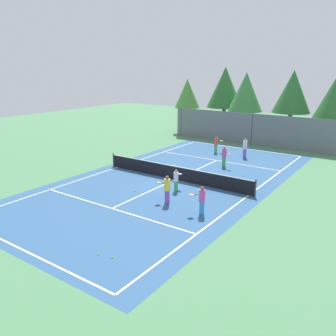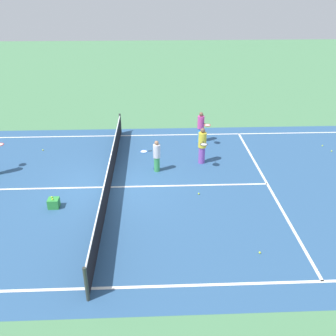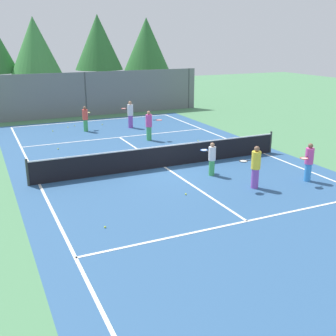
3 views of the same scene
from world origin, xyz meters
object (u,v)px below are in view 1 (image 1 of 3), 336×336
tennis_ball_1 (245,176)px  tennis_ball_6 (202,148)px  player_5 (202,200)px  tennis_ball_8 (216,148)px  tennis_ball_4 (222,148)px  tennis_ball_5 (247,162)px  player_1 (176,180)px  tennis_ball_7 (112,257)px  player_0 (216,144)px  tennis_ball_2 (98,254)px  tennis_ball_0 (80,187)px  player_3 (167,189)px  tennis_ball_10 (135,191)px  tennis_ball_9 (172,157)px  player_2 (224,156)px  ball_crate (174,168)px  player_4 (245,148)px  tennis_ball_3 (237,151)px

tennis_ball_1 → tennis_ball_6: 9.22m
player_5 → tennis_ball_8: bearing=114.5°
tennis_ball_4 → tennis_ball_5: (4.00, -3.31, 0.00)m
player_1 → tennis_ball_1: player_1 is taller
tennis_ball_7 → player_0: bearing=104.8°
tennis_ball_2 → tennis_ball_4: same height
tennis_ball_8 → tennis_ball_0: bearing=-97.7°
player_1 → player_5: bearing=-35.9°
player_3 → tennis_ball_5: player_3 is taller
tennis_ball_0 → tennis_ball_5: same height
player_1 → tennis_ball_10: bearing=-141.6°
tennis_ball_1 → tennis_ball_9: bearing=168.7°
tennis_ball_10 → player_1: bearing=38.4°
player_2 → tennis_ball_6: 6.56m
player_2 → player_3: same height
tennis_ball_7 → tennis_ball_10: size_ratio=1.00×
ball_crate → tennis_ball_0: size_ratio=6.45×
player_5 → tennis_ball_4: player_5 is taller
player_0 → player_2: 4.68m
tennis_ball_8 → tennis_ball_5: bearing=-34.1°
player_2 → tennis_ball_0: (-5.58, -10.00, -0.83)m
tennis_ball_9 → tennis_ball_0: bearing=-92.7°
player_5 → tennis_ball_2: player_5 is taller
player_3 → tennis_ball_4: 15.13m
tennis_ball_5 → tennis_ball_7: bearing=-85.6°
player_2 → player_5: bearing=-71.0°
tennis_ball_8 → ball_crate: bearing=-84.8°
tennis_ball_8 → tennis_ball_10: bearing=-84.0°
player_0 → player_4: size_ratio=0.91×
player_0 → tennis_ball_1: (5.09, -5.22, -0.78)m
tennis_ball_1 → tennis_ball_8: size_ratio=1.00×
tennis_ball_6 → tennis_ball_9: size_ratio=1.00×
player_4 → tennis_ball_0: bearing=-112.9°
player_4 → tennis_ball_9: player_4 is taller
tennis_ball_0 → tennis_ball_4: (2.59, 15.66, 0.00)m
tennis_ball_2 → tennis_ball_10: 7.86m
ball_crate → tennis_ball_5: bearing=55.7°
player_4 → tennis_ball_6: player_4 is taller
tennis_ball_8 → tennis_ball_9: bearing=-107.1°
tennis_ball_2 → player_5: bearing=76.6°
player_3 → tennis_ball_8: size_ratio=25.44×
player_2 → tennis_ball_3: 5.49m
tennis_ball_7 → tennis_ball_9: (-7.47, 15.38, 0.00)m
player_1 → tennis_ball_7: size_ratio=21.63×
player_5 → ball_crate: (-5.90, 6.10, -0.64)m
player_0 → player_1: player_0 is taller
player_0 → tennis_ball_4: player_0 is taller
player_0 → tennis_ball_4: bearing=99.5°
ball_crate → tennis_ball_10: bearing=-82.8°
tennis_ball_3 → tennis_ball_7: (3.59, -20.55, 0.00)m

